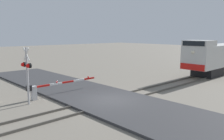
# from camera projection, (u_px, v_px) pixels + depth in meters

# --- Properties ---
(ground_plane) EXTENTS (160.00, 160.00, 0.00)m
(ground_plane) POSITION_uv_depth(u_px,v_px,m) (110.00, 102.00, 16.78)
(ground_plane) COLOR gray
(rail_track_left) EXTENTS (0.08, 80.00, 0.15)m
(rail_track_left) POSITION_uv_depth(u_px,v_px,m) (104.00, 99.00, 17.29)
(rail_track_left) COLOR #59544C
(rail_track_left) RESTS_ON ground_plane
(rail_track_right) EXTENTS (0.08, 80.00, 0.15)m
(rail_track_right) POSITION_uv_depth(u_px,v_px,m) (117.00, 103.00, 16.24)
(rail_track_right) COLOR #59544C
(rail_track_right) RESTS_ON ground_plane
(road_surface) EXTENTS (36.00, 5.73, 0.16)m
(road_surface) POSITION_uv_depth(u_px,v_px,m) (110.00, 101.00, 16.76)
(road_surface) COLOR #38383A
(road_surface) RESTS_ON ground_plane
(locomotive) EXTENTS (2.86, 15.86, 4.16)m
(locomotive) POSITION_uv_depth(u_px,v_px,m) (223.00, 56.00, 29.35)
(locomotive) COLOR black
(locomotive) RESTS_ON ground_plane
(crossing_signal) EXTENTS (1.18, 0.33, 3.98)m
(crossing_signal) POSITION_uv_depth(u_px,v_px,m) (27.00, 69.00, 15.79)
(crossing_signal) COLOR #ADADB2
(crossing_signal) RESTS_ON ground_plane
(crossing_gate) EXTENTS (0.36, 6.17, 1.16)m
(crossing_gate) POSITION_uv_depth(u_px,v_px,m) (45.00, 88.00, 17.68)
(crossing_gate) COLOR silver
(crossing_gate) RESTS_ON ground_plane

